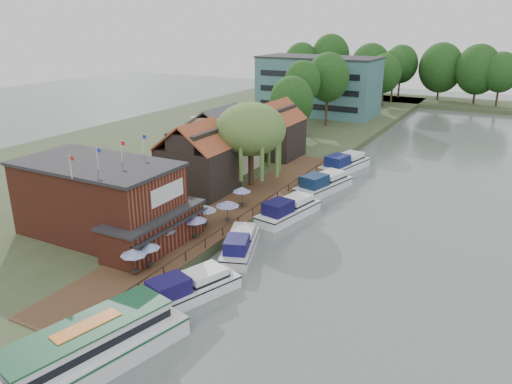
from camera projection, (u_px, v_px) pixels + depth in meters
The scene contains 30 objects.
ground at pixel (251, 277), 42.59m from camera, with size 260.00×260.00×0.00m, color #4B5753.
land_bank at pixel (197, 145), 84.98m from camera, with size 50.00×140.00×1.00m, color #384728.
quay_deck at pixel (231, 211), 54.14m from camera, with size 6.00×50.00×0.10m, color #47301E.
quay_rail at pixel (255, 210), 53.20m from camera, with size 0.20×49.00×1.00m, color black, non-canonical shape.
pub at pixel (114, 202), 46.52m from camera, with size 20.00×11.00×7.30m, color maroon, non-canonical shape.
hotel_block at pixel (318, 85), 108.26m from camera, with size 25.40×12.40×12.30m, color #38666B, non-canonical shape.
cottage_a at pixel (197, 157), 59.23m from camera, with size 8.60×7.60×8.50m, color black, non-canonical shape.
cottage_b at pixel (221, 138), 68.89m from camera, with size 9.60×8.60×8.50m, color beige, non-canonical shape.
cottage_c at pixel (276, 129), 74.56m from camera, with size 7.60×7.60×8.50m, color black, non-canonical shape.
willow at pixel (251, 145), 61.04m from camera, with size 8.60×8.60×10.43m, color #476B2D, non-canonical shape.
umbrella_0 at pixel (134, 262), 40.18m from camera, with size 2.16×2.16×2.38m, color #1B3A96, non-canonical shape.
umbrella_1 at pixel (149, 255), 41.36m from camera, with size 2.00×2.00×2.38m, color #1C3C9C, non-canonical shape.
umbrella_2 at pixel (165, 238), 44.56m from camera, with size 1.96×1.96×2.38m, color navy, non-canonical shape.
umbrella_3 at pixel (195, 227), 46.96m from camera, with size 2.38×2.38×2.38m, color #211C9C, non-canonical shape.
umbrella_4 at pixel (205, 216), 49.47m from camera, with size 2.38×2.38×2.38m, color navy, non-canonical shape.
umbrella_5 at pixel (228, 212), 50.69m from camera, with size 2.45×2.45×2.38m, color navy, non-canonical shape.
umbrella_6 at pixel (242, 197), 54.83m from camera, with size 2.06×2.06×2.38m, color #1C329B, non-canonical shape.
cruiser_0 at pixel (189, 285), 38.89m from camera, with size 3.14×9.73×2.35m, color white, non-canonical shape.
cruiser_1 at pixel (240, 242), 46.67m from camera, with size 2.99×9.26×2.22m, color silver, non-canonical shape.
cruiser_2 at pixel (288, 207), 54.79m from camera, with size 3.27×10.12×2.46m, color white, non-canonical shape.
cruiser_3 at pixel (324, 182), 63.24m from camera, with size 3.42×10.56×2.59m, color silver, non-canonical shape.
cruiser_4 at pixel (345, 162), 71.91m from camera, with size 3.51×10.85×2.67m, color white, non-canonical shape.
tour_boat at pixel (79, 352), 30.46m from camera, with size 4.10×14.56×3.18m, color silver, non-canonical shape.
swan at pixel (98, 343), 33.57m from camera, with size 0.44×0.44×0.44m, color white.
bank_tree_0 at pixel (291, 109), 84.33m from camera, with size 7.48×7.48×10.92m, color #143811, non-canonical shape.
bank_tree_1 at pixel (302, 97), 90.31m from camera, with size 6.56×6.56×12.94m, color #143811, non-canonical shape.
bank_tree_2 at pixel (327, 90), 95.40m from camera, with size 8.10×8.10×14.00m, color #143811, non-canonical shape.
bank_tree_3 at pixel (361, 86), 110.71m from camera, with size 7.12×7.12×11.41m, color #143811, non-canonical shape.
bank_tree_4 at pixel (384, 80), 117.82m from camera, with size 7.91×7.91×12.22m, color #143811, non-canonical shape.
bank_tree_5 at pixel (393, 76), 123.06m from camera, with size 6.33×6.33×12.96m, color #143811, non-canonical shape.
Camera 1 is at (18.40, -33.06, 20.84)m, focal length 35.00 mm.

